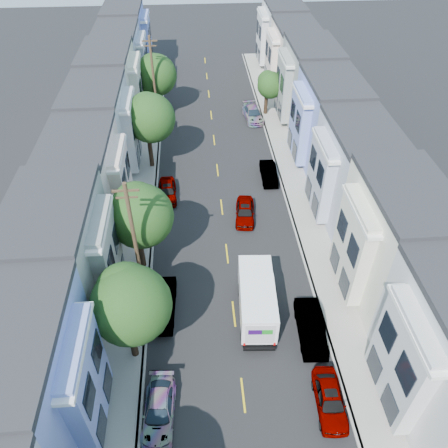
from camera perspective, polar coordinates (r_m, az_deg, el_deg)
name	(u,v)px	position (r m, az deg, el deg)	size (l,w,h in m)	color
ground	(234,314)	(31.20, 1.29, -11.66)	(160.00, 160.00, 0.00)	black
road_slab	(219,188)	(42.00, -0.60, 4.78)	(12.00, 70.00, 0.02)	black
curb_left	(156,190)	(42.09, -8.87, 4.43)	(0.30, 70.00, 0.15)	gray
curb_right	(282,184)	(42.69, 7.57, 5.16)	(0.30, 70.00, 0.15)	gray
sidewalk_left	(142,190)	(42.23, -10.62, 4.33)	(2.60, 70.00, 0.15)	gray
sidewalk_right	(295,184)	(42.96, 9.27, 5.22)	(2.60, 70.00, 0.15)	gray
centerline	(219,188)	(42.00, -0.60, 4.77)	(0.12, 70.00, 0.01)	gold
townhouse_row_left	(102,193)	(42.91, -15.66, 3.93)	(5.00, 70.00, 8.50)	#AEB4C7
townhouse_row_right	(334,183)	(43.99, 14.12, 5.27)	(5.00, 70.00, 8.50)	#AEB4C7
tree_b	(130,305)	(25.84, -12.24, -10.36)	(4.70, 4.70, 7.37)	black
tree_c	(139,216)	(31.38, -10.99, 0.99)	(4.70, 4.70, 7.38)	black
tree_d	(150,118)	(42.93, -9.70, 13.44)	(4.70, 4.70, 7.73)	black
tree_e	(155,75)	(53.53, -8.95, 18.65)	(4.70, 4.70, 7.27)	black
tree_far_r	(270,85)	(53.76, 5.97, 17.56)	(3.10, 3.10, 5.23)	black
utility_pole_near	(136,246)	(28.94, -11.46, -2.80)	(1.60, 0.26, 10.00)	#42301E
utility_pole_far	(154,83)	(50.97, -9.12, 17.78)	(1.60, 0.26, 10.00)	#42301E
fedex_truck	(257,299)	(30.01, 4.30, -9.73)	(2.33, 6.06, 2.91)	white
lead_sedan	(245,212)	(38.06, 2.75, 1.60)	(1.63, 4.25, 1.38)	black
parked_left_b	(159,410)	(27.10, -8.48, -22.93)	(1.76, 4.19, 1.26)	#11143F
parked_left_c	(163,304)	(31.02, -7.99, -10.36)	(1.63, 4.61, 1.54)	#A3A5BB
parked_left_d	(167,191)	(40.74, -7.41, 4.27)	(1.62, 4.22, 1.37)	#51220F
parked_right_a	(330,400)	(27.74, 13.67, -21.42)	(1.63, 4.24, 1.38)	#5C5C5C
parked_right_b	(311,327)	(30.13, 11.26, -13.12)	(1.60, 4.54, 1.51)	white
parked_right_c	(269,173)	(43.03, 5.87, 6.61)	(1.41, 4.01, 1.34)	black
parked_right_d	(253,114)	(53.68, 3.78, 14.16)	(1.93, 4.59, 1.38)	black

